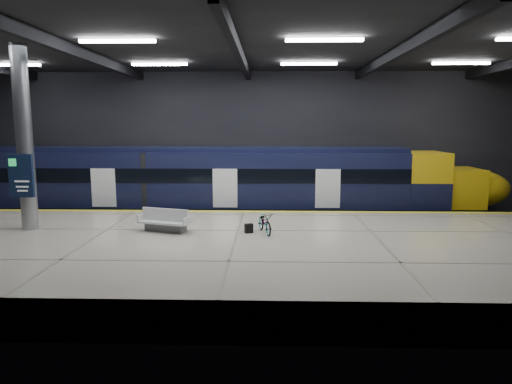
{
  "coord_description": "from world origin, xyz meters",
  "views": [
    {
      "loc": [
        1.18,
        -17.9,
        5.06
      ],
      "look_at": [
        0.61,
        1.5,
        2.2
      ],
      "focal_mm": 32.0,
      "sensor_mm": 36.0,
      "label": 1
    }
  ],
  "objects": [
    {
      "name": "ground",
      "position": [
        0.0,
        0.0,
        0.0
      ],
      "size": [
        30.0,
        30.0,
        0.0
      ],
      "primitive_type": "plane",
      "color": "black",
      "rests_on": "ground"
    },
    {
      "name": "room_shell",
      "position": [
        -0.0,
        0.0,
        5.72
      ],
      "size": [
        30.1,
        16.1,
        8.05
      ],
      "color": "black",
      "rests_on": "ground"
    },
    {
      "name": "platform",
      "position": [
        0.0,
        -2.5,
        0.55
      ],
      "size": [
        30.0,
        11.0,
        1.1
      ],
      "primitive_type": "cube",
      "color": "beige",
      "rests_on": "ground"
    },
    {
      "name": "safety_strip",
      "position": [
        0.0,
        2.75,
        1.11
      ],
      "size": [
        30.0,
        0.4,
        0.01
      ],
      "primitive_type": "cube",
      "color": "gold",
      "rests_on": "platform"
    },
    {
      "name": "rails",
      "position": [
        0.0,
        5.5,
        0.08
      ],
      "size": [
        30.0,
        1.52,
        0.16
      ],
      "color": "gray",
      "rests_on": "ground"
    },
    {
      "name": "train",
      "position": [
        -2.18,
        5.5,
        2.06
      ],
      "size": [
        29.4,
        2.84,
        3.79
      ],
      "color": "black",
      "rests_on": "ground"
    },
    {
      "name": "bench",
      "position": [
        -2.71,
        -1.27,
        1.41
      ],
      "size": [
        2.13,
        1.37,
        0.87
      ],
      "rotation": [
        0.0,
        0.0,
        -0.31
      ],
      "color": "#595B60",
      "rests_on": "platform"
    },
    {
      "name": "bicycle",
      "position": [
        1.03,
        -1.44,
        1.5
      ],
      "size": [
        0.94,
        1.61,
        0.8
      ],
      "primitive_type": "imported",
      "rotation": [
        0.0,
        0.0,
        0.29
      ],
      "color": "#99999E",
      "rests_on": "platform"
    },
    {
      "name": "pannier_bag",
      "position": [
        0.43,
        -1.44,
        1.28
      ],
      "size": [
        0.34,
        0.27,
        0.35
      ],
      "primitive_type": "cube",
      "rotation": [
        0.0,
        0.0,
        0.33
      ],
      "color": "black",
      "rests_on": "platform"
    },
    {
      "name": "info_column",
      "position": [
        -8.0,
        -1.03,
        4.46
      ],
      "size": [
        0.9,
        0.78,
        6.9
      ],
      "color": "#9EA0A5",
      "rests_on": "platform"
    }
  ]
}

